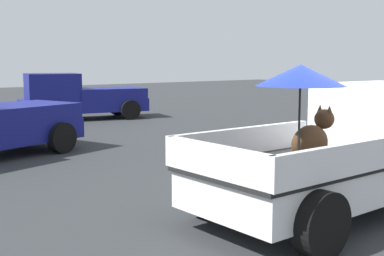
% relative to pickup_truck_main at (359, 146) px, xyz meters
% --- Properties ---
extents(ground_plane, '(80.00, 80.00, 0.00)m').
position_rel_pickup_truck_main_xyz_m(ground_plane, '(-0.44, 0.01, -0.96)').
color(ground_plane, '#2D3033').
extents(pickup_truck_main, '(5.06, 2.26, 2.22)m').
position_rel_pickup_truck_main_xyz_m(pickup_truck_main, '(0.00, 0.00, 0.00)').
color(pickup_truck_main, black).
rests_on(pickup_truck_main, ground).
extents(pickup_truck_far, '(5.10, 3.07, 1.80)m').
position_rel_pickup_truck_main_xyz_m(pickup_truck_far, '(2.07, 13.81, -0.09)').
color(pickup_truck_far, black).
rests_on(pickup_truck_far, ground).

